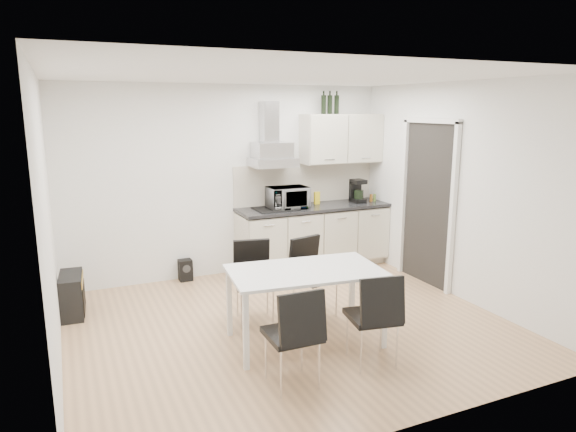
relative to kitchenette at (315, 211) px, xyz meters
name	(u,v)px	position (x,y,z in m)	size (l,w,h in m)	color
ground	(289,325)	(-1.19, -1.73, -0.83)	(4.50, 4.50, 0.00)	tan
wall_back	(230,181)	(-1.19, 0.27, 0.47)	(4.50, 0.10, 2.60)	white
wall_front	(411,258)	(-1.19, -3.73, 0.47)	(4.50, 0.10, 2.60)	white
wall_left	(48,227)	(-3.44, -1.73, 0.47)	(0.10, 4.00, 2.60)	white
wall_right	(460,192)	(1.06, -1.73, 0.47)	(0.10, 4.00, 2.60)	white
ceiling	(289,75)	(-1.19, -1.73, 1.77)	(4.50, 4.50, 0.00)	white
doorway	(426,205)	(1.02, -1.18, 0.22)	(0.08, 1.04, 2.10)	white
kitchenette	(315,211)	(0.00, 0.00, 0.00)	(2.22, 0.64, 2.52)	beige
dining_table	(305,277)	(-1.21, -2.15, -0.16)	(1.55, 0.99, 0.75)	white
chair_far_left	(255,283)	(-1.49, -1.49, -0.39)	(0.44, 0.50, 0.88)	black
chair_far_right	(315,278)	(-0.82, -1.62, -0.39)	(0.44, 0.50, 0.88)	black
chair_near_left	(292,335)	(-1.66, -2.84, -0.39)	(0.44, 0.50, 0.88)	black
chair_near_right	(372,318)	(-0.85, -2.80, -0.39)	(0.44, 0.50, 0.88)	black
guitar_amp	(72,295)	(-3.30, -0.48, -0.59)	(0.29, 0.58, 0.47)	black
floor_speaker	(185,270)	(-1.87, 0.17, -0.69)	(0.17, 0.15, 0.29)	black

